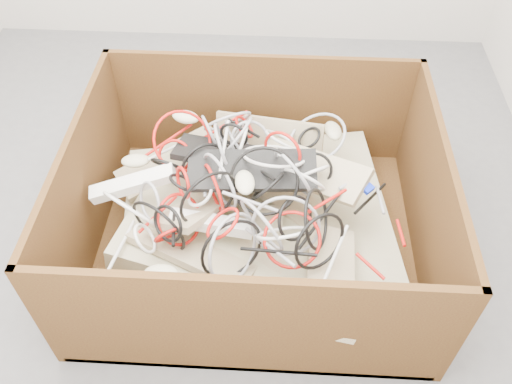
# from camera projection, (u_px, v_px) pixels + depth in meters

# --- Properties ---
(ground) EXTENTS (3.00, 3.00, 0.00)m
(ground) POSITION_uv_depth(u_px,v_px,m) (212.00, 220.00, 2.33)
(ground) COLOR #555558
(ground) RESTS_ON ground
(cardboard_box) EXTENTS (1.34, 1.11, 0.58)m
(cardboard_box) POSITION_uv_depth(u_px,v_px,m) (251.00, 223.00, 2.15)
(cardboard_box) COLOR #391A0E
(cardboard_box) RESTS_ON ground
(keyboard_pile) EXTENTS (1.05, 1.01, 0.38)m
(keyboard_pile) POSITION_uv_depth(u_px,v_px,m) (252.00, 197.00, 2.04)
(keyboard_pile) COLOR tan
(keyboard_pile) RESTS_ON cardboard_box
(mice_scatter) EXTENTS (0.89, 0.82, 0.18)m
(mice_scatter) POSITION_uv_depth(u_px,v_px,m) (214.00, 168.00, 2.02)
(mice_scatter) COLOR beige
(mice_scatter) RESTS_ON keyboard_pile
(power_strip_left) EXTENTS (0.33, 0.12, 0.13)m
(power_strip_left) POSITION_uv_depth(u_px,v_px,m) (132.00, 184.00, 1.99)
(power_strip_left) COLOR white
(power_strip_left) RESTS_ON keyboard_pile
(power_strip_right) EXTENTS (0.30, 0.07, 0.10)m
(power_strip_right) POSITION_uv_depth(u_px,v_px,m) (211.00, 223.00, 1.91)
(power_strip_right) COLOR white
(power_strip_right) RESTS_ON keyboard_pile
(vga_plug) EXTENTS (0.06, 0.06, 0.03)m
(vga_plug) POSITION_uv_depth(u_px,v_px,m) (367.00, 187.00, 1.96)
(vga_plug) COLOR #0D27CA
(vga_plug) RESTS_ON keyboard_pile
(cable_tangle) EXTENTS (1.10, 0.87, 0.43)m
(cable_tangle) POSITION_uv_depth(u_px,v_px,m) (241.00, 185.00, 1.93)
(cable_tangle) COLOR #99999E
(cable_tangle) RESTS_ON keyboard_pile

